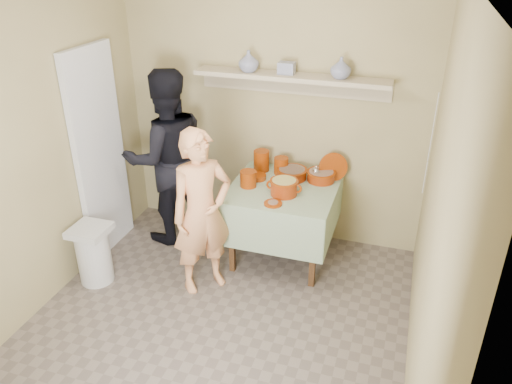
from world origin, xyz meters
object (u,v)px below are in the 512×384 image
at_px(person_helper, 167,158).
at_px(person_cook, 202,213).
at_px(serving_table, 283,198).
at_px(cazuela_rice, 284,186).
at_px(trash_bin, 94,254).

bearing_deg(person_helper, person_cook, 94.05).
height_order(serving_table, cazuela_rice, cazuela_rice).
xyz_separation_m(person_cook, trash_bin, (-0.98, -0.24, -0.46)).
xyz_separation_m(person_helper, serving_table, (1.19, -0.02, -0.24)).
height_order(serving_table, trash_bin, serving_table).
xyz_separation_m(person_cook, person_helper, (-0.65, 0.67, 0.14)).
bearing_deg(trash_bin, serving_table, 30.71).
xyz_separation_m(person_helper, cazuela_rice, (1.23, -0.17, -0.04)).
bearing_deg(person_helper, serving_table, 139.09).
relative_size(person_helper, serving_table, 1.82).
bearing_deg(person_cook, trash_bin, 147.04).
height_order(person_helper, cazuela_rice, person_helper).
relative_size(person_helper, trash_bin, 3.16).
xyz_separation_m(person_cook, serving_table, (0.54, 0.66, -0.10)).
distance_m(person_helper, serving_table, 1.22).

